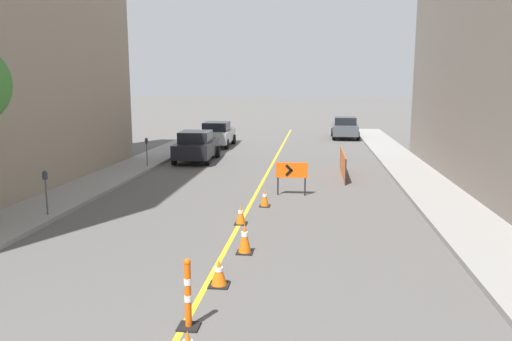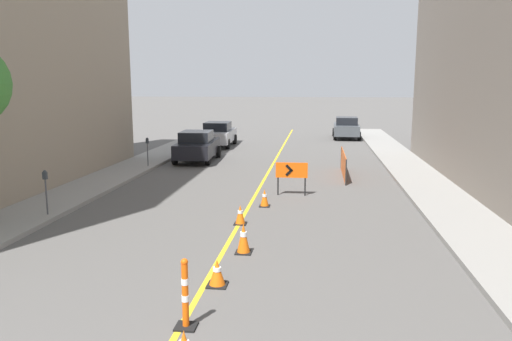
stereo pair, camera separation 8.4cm
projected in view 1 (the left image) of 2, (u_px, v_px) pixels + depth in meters
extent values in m
cube|color=gold|center=(267.00, 174.00, 22.63)|extent=(0.12, 43.84, 0.01)
cube|color=gray|center=(128.00, 169.00, 23.38)|extent=(2.16, 43.84, 0.14)
cube|color=gray|center=(416.00, 175.00, 21.85)|extent=(2.16, 43.84, 0.14)
cube|color=black|center=(219.00, 285.00, 10.11)|extent=(0.41, 0.41, 0.03)
cone|color=orange|center=(219.00, 272.00, 10.06)|extent=(0.33, 0.33, 0.52)
cylinder|color=white|center=(219.00, 269.00, 10.05)|extent=(0.17, 0.17, 0.08)
cube|color=black|center=(245.00, 252.00, 12.06)|extent=(0.39, 0.39, 0.03)
cone|color=orange|center=(245.00, 238.00, 11.99)|extent=(0.31, 0.31, 0.71)
cylinder|color=white|center=(245.00, 234.00, 11.98)|extent=(0.16, 0.16, 0.11)
cube|color=black|center=(241.00, 224.00, 14.52)|extent=(0.36, 0.36, 0.03)
cone|color=orange|center=(241.00, 214.00, 14.47)|extent=(0.28, 0.28, 0.55)
cylinder|color=white|center=(241.00, 212.00, 14.46)|extent=(0.15, 0.15, 0.09)
cube|color=black|center=(265.00, 206.00, 16.60)|extent=(0.35, 0.35, 0.03)
cone|color=orange|center=(265.00, 197.00, 16.55)|extent=(0.28, 0.28, 0.56)
cylinder|color=white|center=(265.00, 195.00, 16.54)|extent=(0.14, 0.14, 0.09)
cube|color=black|center=(189.00, 327.00, 8.37)|extent=(0.36, 0.36, 0.04)
cylinder|color=#EF560C|center=(188.00, 295.00, 8.27)|extent=(0.11, 0.11, 1.09)
cylinder|color=white|center=(188.00, 298.00, 8.28)|extent=(0.12, 0.12, 0.11)
cylinder|color=white|center=(188.00, 282.00, 8.23)|extent=(0.12, 0.12, 0.11)
sphere|color=#EF560C|center=(187.00, 262.00, 8.17)|extent=(0.12, 0.12, 0.12)
cube|color=#EF560C|center=(292.00, 170.00, 18.11)|extent=(1.17, 0.10, 0.55)
cube|color=black|center=(289.00, 168.00, 18.07)|extent=(0.28, 0.03, 0.28)
cube|color=black|center=(289.00, 172.00, 18.10)|extent=(0.28, 0.03, 0.28)
cylinder|color=black|center=(278.00, 186.00, 18.28)|extent=(0.06, 0.06, 0.66)
cylinder|color=black|center=(305.00, 187.00, 18.16)|extent=(0.06, 0.06, 0.66)
cube|color=#EF560C|center=(343.00, 164.00, 21.96)|extent=(0.03, 4.14, 1.06)
cylinder|color=#262626|center=(346.00, 172.00, 19.93)|extent=(0.05, 0.05, 1.06)
cylinder|color=#262626|center=(341.00, 157.00, 23.99)|extent=(0.05, 0.05, 1.06)
cube|color=black|center=(197.00, 148.00, 26.25)|extent=(2.04, 4.39, 0.72)
cube|color=black|center=(195.00, 137.00, 25.93)|extent=(1.64, 2.02, 0.55)
cylinder|color=black|center=(187.00, 151.00, 27.72)|extent=(0.26, 0.65, 0.64)
cylinder|color=black|center=(218.00, 152.00, 27.52)|extent=(0.26, 0.65, 0.64)
cylinder|color=black|center=(174.00, 158.00, 25.11)|extent=(0.26, 0.65, 0.64)
cylinder|color=black|center=(207.00, 159.00, 24.91)|extent=(0.26, 0.65, 0.64)
cube|color=#B7B7BC|center=(217.00, 136.00, 32.33)|extent=(1.90, 4.34, 0.72)
cube|color=black|center=(216.00, 126.00, 32.01)|extent=(1.58, 1.97, 0.55)
cylinder|color=black|center=(209.00, 139.00, 33.80)|extent=(0.24, 0.65, 0.64)
cylinder|color=black|center=(234.00, 139.00, 33.60)|extent=(0.24, 0.65, 0.64)
cylinder|color=black|center=(200.00, 144.00, 31.19)|extent=(0.24, 0.65, 0.64)
cylinder|color=black|center=(227.00, 144.00, 30.99)|extent=(0.24, 0.65, 0.64)
cube|color=#474C51|center=(345.00, 129.00, 37.06)|extent=(1.90, 4.34, 0.72)
cube|color=black|center=(345.00, 121.00, 36.74)|extent=(1.57, 1.97, 0.55)
cylinder|color=black|center=(333.00, 132.00, 38.53)|extent=(0.23, 0.64, 0.64)
cylinder|color=black|center=(355.00, 132.00, 38.33)|extent=(0.23, 0.64, 0.64)
cylinder|color=black|center=(334.00, 136.00, 35.92)|extent=(0.23, 0.64, 0.64)
cylinder|color=black|center=(358.00, 136.00, 35.72)|extent=(0.23, 0.64, 0.64)
cylinder|color=#4C4C51|center=(47.00, 197.00, 14.93)|extent=(0.05, 0.05, 1.08)
cube|color=#33383D|center=(45.00, 176.00, 14.82)|extent=(0.12, 0.10, 0.22)
sphere|color=#33383D|center=(45.00, 172.00, 14.80)|extent=(0.11, 0.11, 0.11)
cylinder|color=#4C4C51|center=(147.00, 155.00, 23.79)|extent=(0.05, 0.05, 1.08)
cube|color=#33383D|center=(146.00, 141.00, 23.68)|extent=(0.12, 0.10, 0.22)
sphere|color=#33383D|center=(146.00, 139.00, 23.66)|extent=(0.11, 0.11, 0.11)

